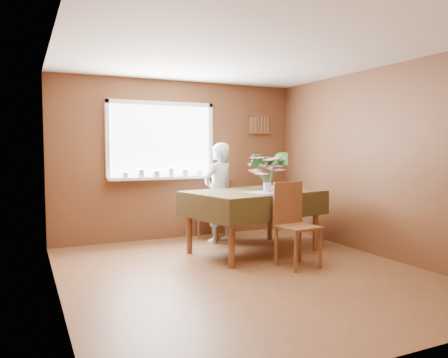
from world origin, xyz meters
name	(u,v)px	position (x,y,z in m)	size (l,w,h in m)	color
floor	(244,273)	(0.00, 0.00, 0.00)	(4.50, 4.50, 0.00)	brown
ceiling	(245,52)	(0.00, 0.00, 2.50)	(4.50, 4.50, 0.00)	white
wall_back	(179,160)	(0.00, 2.25, 1.25)	(4.00, 4.00, 0.00)	brown
wall_front	(401,176)	(0.00, -2.25, 1.25)	(4.00, 4.00, 0.00)	brown
wall_left	(56,168)	(-2.00, 0.00, 1.25)	(4.50, 4.50, 0.00)	brown
wall_right	(378,162)	(2.00, 0.00, 1.25)	(4.50, 4.50, 0.00)	brown
window_assembly	(162,154)	(-0.30, 2.20, 1.35)	(1.72, 0.20, 1.22)	white
spoon_rack	(259,124)	(1.45, 2.22, 1.85)	(0.44, 0.05, 0.33)	brown
dining_table	(254,198)	(0.59, 0.85, 0.74)	(1.97, 1.54, 0.86)	brown
chair_far	(219,206)	(0.50, 1.82, 0.52)	(0.56, 0.56, 0.96)	brown
chair_near	(294,220)	(0.71, 0.05, 0.55)	(0.47, 0.47, 1.02)	brown
seated_woman	(219,193)	(0.42, 1.64, 0.76)	(0.55, 0.36, 1.52)	white
flower_bouquet	(267,170)	(0.66, 0.60, 1.15)	(0.54, 0.54, 0.46)	white
side_plate	(275,187)	(1.10, 1.13, 0.86)	(0.27, 0.27, 0.01)	white
table_knife	(275,190)	(0.84, 0.70, 0.86)	(0.02, 0.24, 0.00)	silver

